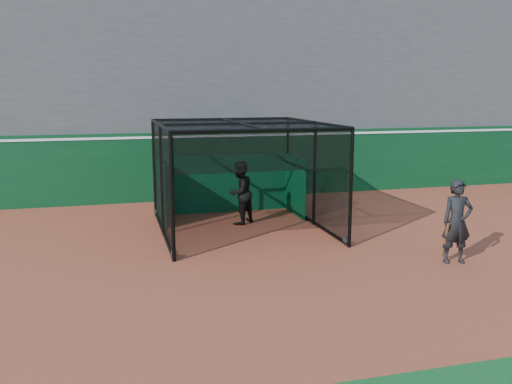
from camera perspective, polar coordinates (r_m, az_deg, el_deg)
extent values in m
plane|color=#9A432C|center=(12.52, 1.65, -7.99)|extent=(120.00, 120.00, 0.00)
cube|color=#0A3B1C|center=(20.33, -5.26, 2.83)|extent=(50.00, 0.45, 2.50)
cube|color=white|center=(20.21, -5.32, 5.92)|extent=(50.00, 0.50, 0.08)
cube|color=#4C4C4F|center=(23.97, -7.00, 10.27)|extent=(50.00, 7.85, 7.75)
cube|color=#064425|center=(18.02, -3.39, 0.88)|extent=(4.40, 0.10, 1.90)
cylinder|color=black|center=(13.27, -8.73, -6.52)|extent=(0.08, 0.22, 0.22)
cylinder|color=black|center=(14.45, 9.45, -5.12)|extent=(0.08, 0.22, 0.22)
cylinder|color=black|center=(17.79, -10.46, -2.16)|extent=(0.08, 0.22, 0.22)
cylinder|color=black|center=(18.68, 3.49, -1.39)|extent=(0.08, 0.22, 0.22)
imported|color=black|center=(16.35, -1.70, -0.06)|extent=(1.19, 1.15, 1.93)
imported|color=black|center=(13.47, 20.40, -2.95)|extent=(0.79, 0.58, 1.98)
cylinder|color=#593819|center=(13.48, 19.29, -4.80)|extent=(0.14, 0.34, 0.88)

